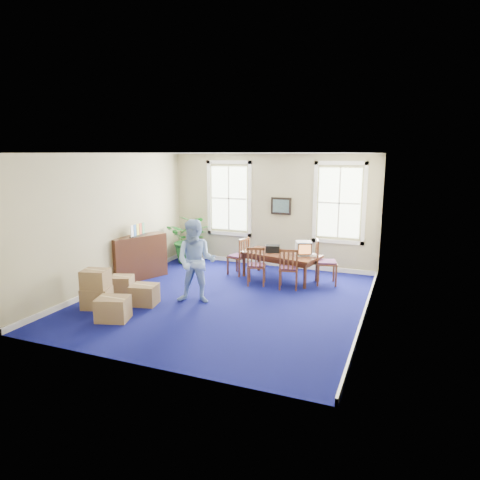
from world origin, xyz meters
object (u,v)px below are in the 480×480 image
at_px(credenza, 138,257).
at_px(cardboard_boxes, 108,288).
at_px(conference_table, 280,266).
at_px(potted_plant, 191,239).
at_px(chair_near_left, 257,265).
at_px(man, 196,262).
at_px(crt_tv, 304,248).

height_order(credenza, cardboard_boxes, credenza).
bearing_deg(cardboard_boxes, credenza, 107.79).
relative_size(conference_table, cardboard_boxes, 1.31).
distance_m(conference_table, potted_plant, 3.05).
distance_m(chair_near_left, man, 1.93).
relative_size(conference_table, chair_near_left, 2.04).
bearing_deg(chair_near_left, crt_tv, -159.05).
xyz_separation_m(crt_tv, credenza, (-4.00, -1.39, -0.27)).
distance_m(chair_near_left, potted_plant, 2.89).
bearing_deg(man, credenza, 140.73).
relative_size(crt_tv, chair_near_left, 0.43).
xyz_separation_m(man, credenza, (-2.23, 1.05, -0.33)).
bearing_deg(potted_plant, man, -59.79).
distance_m(conference_table, cardboard_boxes, 4.35).
xyz_separation_m(conference_table, potted_plant, (-2.96, 0.66, 0.38)).
height_order(conference_table, credenza, credenza).
height_order(crt_tv, man, man).
bearing_deg(chair_near_left, man, 50.64).
bearing_deg(credenza, potted_plant, 100.81).
bearing_deg(chair_near_left, cardboard_boxes, 33.72).
bearing_deg(chair_near_left, potted_plant, -42.76).
distance_m(man, credenza, 2.48).
height_order(crt_tv, cardboard_boxes, crt_tv).
height_order(man, cardboard_boxes, man).
bearing_deg(potted_plant, credenza, -102.72).
bearing_deg(potted_plant, chair_near_left, -27.68).
relative_size(chair_near_left, potted_plant, 0.68).
distance_m(crt_tv, potted_plant, 3.60).
bearing_deg(credenza, crt_tv, 42.68).
relative_size(chair_near_left, credenza, 0.66).
relative_size(man, credenza, 1.22).
xyz_separation_m(chair_near_left, credenza, (-3.00, -0.66, 0.10)).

